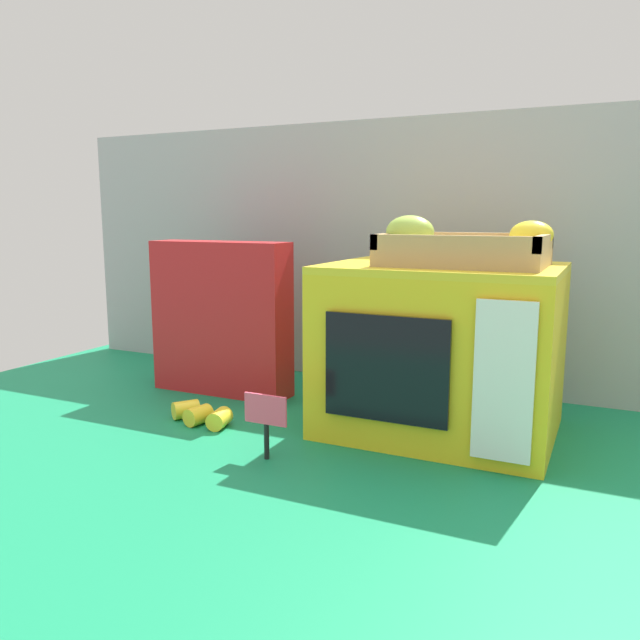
# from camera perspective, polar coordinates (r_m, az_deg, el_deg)

# --- Properties ---
(ground_plane) EXTENTS (1.70, 1.70, 0.00)m
(ground_plane) POSITION_cam_1_polar(r_m,az_deg,el_deg) (1.16, 2.19, -8.68)
(ground_plane) COLOR #147A4C
(ground_plane) RESTS_ON ground
(display_back_panel) EXTENTS (1.61, 0.03, 0.56)m
(display_back_panel) POSITION_cam_1_polar(r_m,az_deg,el_deg) (1.35, 6.78, 6.01)
(display_back_panel) COLOR #A0A3A8
(display_back_panel) RESTS_ON ground
(toy_microwave) EXTENTS (0.37, 0.29, 0.28)m
(toy_microwave) POSITION_cam_1_polar(r_m,az_deg,el_deg) (1.06, 10.91, -2.63)
(toy_microwave) COLOR yellow
(toy_microwave) RESTS_ON ground
(food_groups_crate) EXTENTS (0.27, 0.18, 0.08)m
(food_groups_crate) POSITION_cam_1_polar(r_m,az_deg,el_deg) (1.02, 12.82, 6.24)
(food_groups_crate) COLOR tan
(food_groups_crate) RESTS_ON toy_microwave
(cookie_set_box) EXTENTS (0.29, 0.08, 0.31)m
(cookie_set_box) POSITION_cam_1_polar(r_m,az_deg,el_deg) (1.28, -9.02, 0.16)
(cookie_set_box) COLOR red
(cookie_set_box) RESTS_ON ground
(price_sign) EXTENTS (0.07, 0.01, 0.10)m
(price_sign) POSITION_cam_1_polar(r_m,az_deg,el_deg) (0.94, -4.98, -8.76)
(price_sign) COLOR black
(price_sign) RESTS_ON ground
(loose_toy_banana) EXTENTS (0.13, 0.07, 0.03)m
(loose_toy_banana) POSITION_cam_1_polar(r_m,az_deg,el_deg) (1.13, -10.81, -8.46)
(loose_toy_banana) COLOR yellow
(loose_toy_banana) RESTS_ON ground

